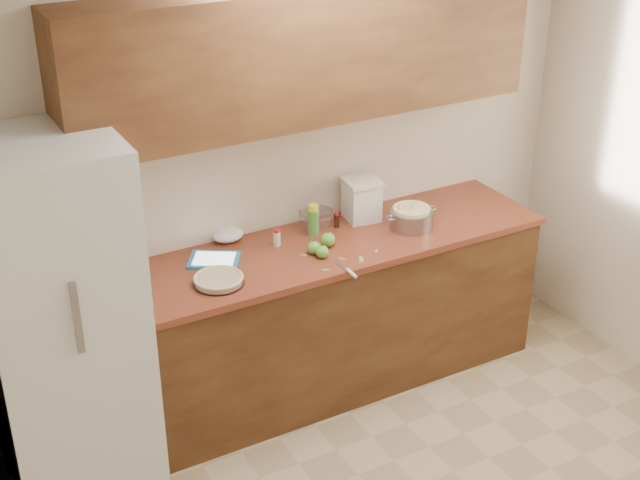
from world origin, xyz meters
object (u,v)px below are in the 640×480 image
flour_canister (362,199)px  tablet (214,260)px  pie (219,280)px  colander (411,218)px

flour_canister → tablet: bearing=-175.6°
pie → tablet: bearing=72.3°
colander → flour_canister: 0.31m
pie → flour_canister: (1.03, 0.30, 0.10)m
pie → tablet: size_ratio=0.81×
flour_canister → tablet: 0.97m
pie → flour_canister: bearing=16.4°
pie → tablet: pie is taller
pie → colander: 1.22m
flour_canister → tablet: size_ratio=0.74×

